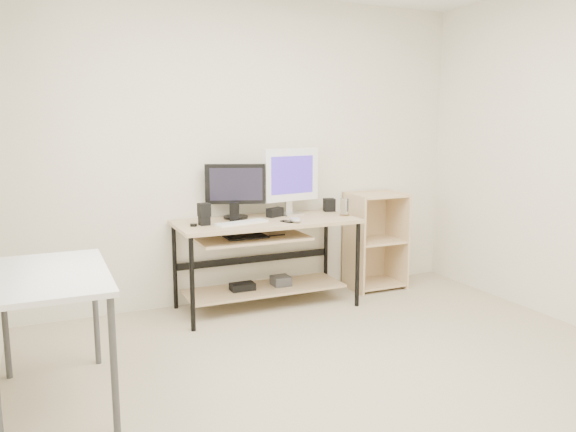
% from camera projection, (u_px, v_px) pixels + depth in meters
% --- Properties ---
extents(room, '(4.01, 4.01, 2.62)m').
position_uv_depth(room, '(354.00, 165.00, 3.03)').
color(room, '#BCAD90').
rests_on(room, ground).
extents(desk, '(1.50, 0.65, 0.75)m').
position_uv_depth(desk, '(263.00, 245.00, 4.66)').
color(desk, tan).
rests_on(desk, ground).
extents(side_table, '(0.60, 1.00, 0.75)m').
position_uv_depth(side_table, '(50.00, 287.00, 3.02)').
color(side_table, white).
rests_on(side_table, ground).
extents(shelf_unit, '(0.50, 0.40, 0.90)m').
position_uv_depth(shelf_unit, '(373.00, 240.00, 5.29)').
color(shelf_unit, beige).
rests_on(shelf_unit, ground).
extents(black_monitor, '(0.48, 0.23, 0.46)m').
position_uv_depth(black_monitor, '(235.00, 187.00, 4.66)').
color(black_monitor, black).
rests_on(black_monitor, desk).
extents(white_imac, '(0.54, 0.17, 0.58)m').
position_uv_depth(white_imac, '(291.00, 177.00, 4.84)').
color(white_imac, silver).
rests_on(white_imac, desk).
extents(keyboard, '(0.45, 0.21, 0.02)m').
position_uv_depth(keyboard, '(242.00, 223.00, 4.46)').
color(keyboard, white).
rests_on(keyboard, desk).
extents(mouse, '(0.10, 0.14, 0.04)m').
position_uv_depth(mouse, '(295.00, 220.00, 4.51)').
color(mouse, '#B0B0B5').
rests_on(mouse, desk).
extents(center_speaker, '(0.17, 0.13, 0.08)m').
position_uv_depth(center_speaker, '(275.00, 212.00, 4.77)').
color(center_speaker, black).
rests_on(center_speaker, desk).
extents(speaker_left, '(0.09, 0.09, 0.17)m').
position_uv_depth(speaker_left, '(204.00, 214.00, 4.38)').
color(speaker_left, black).
rests_on(speaker_left, desk).
extents(speaker_right, '(0.12, 0.12, 0.12)m').
position_uv_depth(speaker_right, '(329.00, 205.00, 5.07)').
color(speaker_right, black).
rests_on(speaker_right, desk).
extents(audio_controller, '(0.09, 0.07, 0.16)m').
position_uv_depth(audio_controller, '(234.00, 212.00, 4.54)').
color(audio_controller, black).
rests_on(audio_controller, desk).
extents(volume_puck, '(0.06, 0.06, 0.02)m').
position_uv_depth(volume_puck, '(193.00, 225.00, 4.34)').
color(volume_puck, black).
rests_on(volume_puck, desk).
extents(smartphone, '(0.10, 0.13, 0.01)m').
position_uv_depth(smartphone, '(287.00, 221.00, 4.53)').
color(smartphone, black).
rests_on(smartphone, desk).
extents(coaster, '(0.12, 0.12, 0.01)m').
position_uv_depth(coaster, '(345.00, 215.00, 4.83)').
color(coaster, '#A5804A').
rests_on(coaster, desk).
extents(drinking_glass, '(0.09, 0.09, 0.14)m').
position_uv_depth(drinking_glass, '(345.00, 207.00, 4.82)').
color(drinking_glass, white).
rests_on(drinking_glass, coaster).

